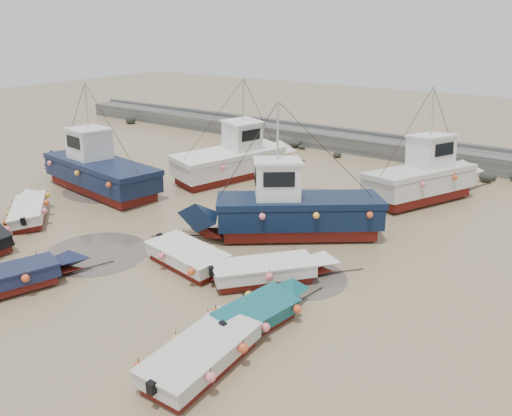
% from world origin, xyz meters
% --- Properties ---
extents(ground, '(120.00, 120.00, 0.00)m').
position_xyz_m(ground, '(0.00, 0.00, 0.00)').
color(ground, '#8C7252').
rests_on(ground, ground).
extents(seawall, '(60.00, 4.92, 1.50)m').
position_xyz_m(seawall, '(0.05, 21.99, 0.63)').
color(seawall, slate).
rests_on(seawall, ground).
extents(puddle_a, '(4.65, 4.65, 0.01)m').
position_xyz_m(puddle_a, '(-2.43, -1.22, 0.00)').
color(puddle_a, '#504841').
rests_on(puddle_a, ground).
extents(puddle_b, '(3.58, 3.58, 0.01)m').
position_xyz_m(puddle_b, '(6.11, 1.97, 0.00)').
color(puddle_b, '#504841').
rests_on(puddle_b, ground).
extents(puddle_c, '(4.37, 4.37, 0.01)m').
position_xyz_m(puddle_c, '(-9.08, 3.81, 0.00)').
color(puddle_c, '#504841').
rests_on(puddle_c, ground).
extents(puddle_d, '(6.67, 6.67, 0.01)m').
position_xyz_m(puddle_d, '(2.95, 9.49, 0.00)').
color(puddle_d, '#504841').
rests_on(puddle_d, ground).
extents(dinghy_0, '(5.49, 4.48, 1.43)m').
position_xyz_m(dinghy_0, '(-8.66, -0.32, 0.54)').
color(dinghy_0, maroon).
rests_on(dinghy_0, ground).
extents(dinghy_1, '(3.57, 6.54, 1.43)m').
position_xyz_m(dinghy_1, '(-2.55, -5.16, 0.54)').
color(dinghy_1, maroon).
rests_on(dinghy_1, ground).
extents(dinghy_2, '(2.25, 5.10, 1.43)m').
position_xyz_m(dinghy_2, '(6.55, -1.50, 0.57)').
color(dinghy_2, maroon).
rests_on(dinghy_2, ground).
extents(dinghy_3, '(4.74, 5.18, 1.43)m').
position_xyz_m(dinghy_3, '(5.27, 1.09, 0.54)').
color(dinghy_3, maroon).
rests_on(dinghy_3, ground).
extents(dinghy_5, '(5.96, 2.67, 1.43)m').
position_xyz_m(dinghy_5, '(2.07, 0.06, 0.55)').
color(dinghy_5, maroon).
rests_on(dinghy_5, ground).
extents(dinghy_6, '(2.24, 6.25, 1.43)m').
position_xyz_m(dinghy_6, '(6.41, -4.16, 0.54)').
color(dinghy_6, maroon).
rests_on(dinghy_6, ground).
extents(cabin_boat_0, '(11.46, 4.14, 6.22)m').
position_xyz_m(cabin_boat_0, '(-9.58, 4.56, 1.30)').
color(cabin_boat_0, maroon).
rests_on(cabin_boat_0, ground).
extents(cabin_boat_1, '(4.85, 10.48, 6.22)m').
position_xyz_m(cabin_boat_1, '(-4.16, 11.43, 1.32)').
color(cabin_boat_1, maroon).
rests_on(cabin_boat_1, ground).
extents(cabin_boat_2, '(9.48, 7.57, 6.22)m').
position_xyz_m(cabin_boat_2, '(3.36, 5.15, 1.32)').
color(cabin_boat_2, maroon).
rests_on(cabin_boat_2, ground).
extents(cabin_boat_3, '(5.66, 9.06, 6.22)m').
position_xyz_m(cabin_boat_3, '(7.31, 14.08, 1.37)').
color(cabin_boat_3, maroon).
rests_on(cabin_boat_3, ground).
extents(person, '(0.79, 0.75, 1.81)m').
position_xyz_m(person, '(-6.04, 5.61, 0.00)').
color(person, '#1D233A').
rests_on(person, ground).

